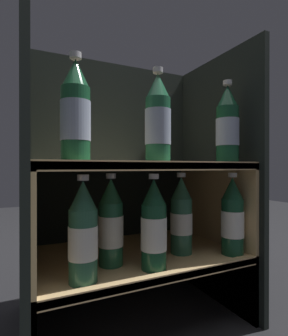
{
  "coord_description": "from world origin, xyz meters",
  "views": [
    {
      "loc": [
        -0.34,
        -0.57,
        0.49
      ],
      "look_at": [
        0.0,
        0.15,
        0.49
      ],
      "focal_mm": 28.0,
      "sensor_mm": 36.0,
      "label": 1
    }
  ],
  "objects_px": {
    "bottle_lower_front_1": "(154,227)",
    "bottle_lower_back_1": "(181,217)",
    "bottle_upper_front_0": "(76,114)",
    "bottle_lower_front_0": "(83,234)",
    "bottle_lower_back_0": "(111,224)",
    "bottle_upper_front_2": "(227,127)",
    "bottle_lower_front_2": "(232,218)",
    "bottle_upper_front_1": "(159,121)"
  },
  "relations": [
    {
      "from": "bottle_upper_front_2",
      "to": "bottle_upper_front_1",
      "type": "bearing_deg",
      "value": -180.0
    },
    {
      "from": "bottle_lower_front_0",
      "to": "bottle_lower_back_1",
      "type": "distance_m",
      "value": 0.34
    },
    {
      "from": "bottle_lower_front_0",
      "to": "bottle_lower_front_2",
      "type": "distance_m",
      "value": 0.47
    },
    {
      "from": "bottle_upper_front_2",
      "to": "bottle_lower_back_0",
      "type": "xyz_separation_m",
      "value": [
        -0.36,
        0.08,
        -0.29
      ]
    },
    {
      "from": "bottle_upper_front_1",
      "to": "bottle_lower_front_0",
      "type": "relative_size",
      "value": 1.0
    },
    {
      "from": "bottle_upper_front_0",
      "to": "bottle_lower_front_1",
      "type": "relative_size",
      "value": 1.0
    },
    {
      "from": "bottle_lower_front_2",
      "to": "bottle_lower_back_0",
      "type": "relative_size",
      "value": 1.0
    },
    {
      "from": "bottle_lower_front_1",
      "to": "bottle_lower_front_0",
      "type": "bearing_deg",
      "value": 180.0
    },
    {
      "from": "bottle_lower_front_2",
      "to": "bottle_lower_front_1",
      "type": "bearing_deg",
      "value": 180.0
    },
    {
      "from": "bottle_upper_front_2",
      "to": "bottle_lower_front_1",
      "type": "height_order",
      "value": "bottle_upper_front_2"
    },
    {
      "from": "bottle_lower_front_0",
      "to": "bottle_lower_back_1",
      "type": "relative_size",
      "value": 1.0
    },
    {
      "from": "bottle_upper_front_2",
      "to": "bottle_lower_front_1",
      "type": "bearing_deg",
      "value": -180.0
    },
    {
      "from": "bottle_lower_front_0",
      "to": "bottle_lower_front_2",
      "type": "height_order",
      "value": "same"
    },
    {
      "from": "bottle_lower_back_0",
      "to": "bottle_lower_back_1",
      "type": "distance_m",
      "value": 0.24
    },
    {
      "from": "bottle_lower_front_1",
      "to": "bottle_lower_back_1",
      "type": "bearing_deg",
      "value": 29.22
    },
    {
      "from": "bottle_upper_front_0",
      "to": "bottle_lower_front_0",
      "type": "height_order",
      "value": "bottle_upper_front_0"
    },
    {
      "from": "bottle_upper_front_2",
      "to": "bottle_lower_back_0",
      "type": "distance_m",
      "value": 0.47
    },
    {
      "from": "bottle_upper_front_0",
      "to": "bottle_lower_back_0",
      "type": "relative_size",
      "value": 1.0
    },
    {
      "from": "bottle_upper_front_0",
      "to": "bottle_upper_front_2",
      "type": "bearing_deg",
      "value": 0.0
    },
    {
      "from": "bottle_upper_front_2",
      "to": "bottle_lower_front_1",
      "type": "distance_m",
      "value": 0.39
    },
    {
      "from": "bottle_upper_front_2",
      "to": "bottle_lower_back_1",
      "type": "relative_size",
      "value": 1.0
    },
    {
      "from": "bottle_upper_front_1",
      "to": "bottle_upper_front_2",
      "type": "height_order",
      "value": "same"
    },
    {
      "from": "bottle_upper_front_0",
      "to": "bottle_lower_front_1",
      "type": "height_order",
      "value": "bottle_upper_front_0"
    },
    {
      "from": "bottle_upper_front_0",
      "to": "bottle_upper_front_2",
      "type": "height_order",
      "value": "same"
    },
    {
      "from": "bottle_upper_front_1",
      "to": "bottle_lower_back_1",
      "type": "xyz_separation_m",
      "value": [
        0.13,
        0.08,
        -0.29
      ]
    },
    {
      "from": "bottle_upper_front_1",
      "to": "bottle_lower_back_0",
      "type": "height_order",
      "value": "bottle_upper_front_1"
    },
    {
      "from": "bottle_lower_front_0",
      "to": "bottle_lower_front_1",
      "type": "relative_size",
      "value": 1.0
    },
    {
      "from": "bottle_lower_front_2",
      "to": "bottle_lower_back_1",
      "type": "relative_size",
      "value": 1.0
    },
    {
      "from": "bottle_upper_front_0",
      "to": "bottle_lower_front_0",
      "type": "distance_m",
      "value": 0.29
    },
    {
      "from": "bottle_upper_front_1",
      "to": "bottle_lower_front_1",
      "type": "bearing_deg",
      "value": 180.0
    },
    {
      "from": "bottle_lower_back_1",
      "to": "bottle_upper_front_0",
      "type": "bearing_deg",
      "value": -167.3
    },
    {
      "from": "bottle_lower_front_2",
      "to": "bottle_lower_front_0",
      "type": "bearing_deg",
      "value": 180.0
    },
    {
      "from": "bottle_upper_front_0",
      "to": "bottle_lower_front_2",
      "type": "height_order",
      "value": "bottle_upper_front_0"
    },
    {
      "from": "bottle_upper_front_1",
      "to": "bottle_lower_front_2",
      "type": "relative_size",
      "value": 1.0
    },
    {
      "from": "bottle_upper_front_0",
      "to": "bottle_lower_back_0",
      "type": "height_order",
      "value": "bottle_upper_front_0"
    },
    {
      "from": "bottle_upper_front_2",
      "to": "bottle_lower_back_0",
      "type": "bearing_deg",
      "value": 167.52
    },
    {
      "from": "bottle_upper_front_0",
      "to": "bottle_lower_front_0",
      "type": "relative_size",
      "value": 1.0
    },
    {
      "from": "bottle_upper_front_2",
      "to": "bottle_lower_front_2",
      "type": "bearing_deg",
      "value": -0.0
    },
    {
      "from": "bottle_lower_front_2",
      "to": "bottle_lower_back_1",
      "type": "distance_m",
      "value": 0.16
    },
    {
      "from": "bottle_upper_front_1",
      "to": "bottle_lower_front_2",
      "type": "distance_m",
      "value": 0.39
    },
    {
      "from": "bottle_upper_front_0",
      "to": "bottle_upper_front_1",
      "type": "height_order",
      "value": "same"
    },
    {
      "from": "bottle_upper_front_0",
      "to": "bottle_lower_front_2",
      "type": "distance_m",
      "value": 0.57
    }
  ]
}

